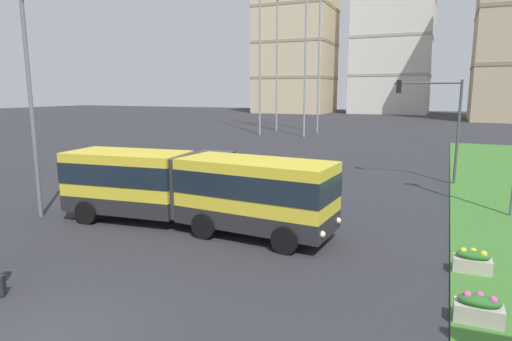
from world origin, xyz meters
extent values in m
plane|color=#2D2D33|center=(0.00, 0.00, 0.00)|extent=(260.00, 260.00, 0.00)
cube|color=yellow|center=(1.46, 8.47, 1.73)|extent=(6.16, 2.91, 2.55)
cube|color=#262628|center=(1.46, 8.47, 0.80)|extent=(6.18, 2.93, 0.70)
cube|color=#19232D|center=(1.46, 8.47, 2.15)|extent=(6.20, 2.95, 0.90)
cube|color=yellow|center=(-4.61, 8.33, 1.73)|extent=(5.45, 3.07, 2.55)
cube|color=#262628|center=(-4.61, 8.33, 0.80)|extent=(5.47, 3.09, 0.70)
cube|color=#19232D|center=(-4.61, 8.33, 2.15)|extent=(5.49, 3.11, 0.90)
cylinder|color=#383838|center=(-1.53, 8.68, 1.72)|extent=(2.40, 2.40, 2.45)
cylinder|color=black|center=(3.35, 9.59, 0.50)|extent=(1.02, 0.35, 1.00)
cylinder|color=black|center=(3.17, 7.09, 0.50)|extent=(1.02, 0.35, 1.00)
cylinder|color=black|center=(-0.05, 9.82, 0.50)|extent=(1.02, 0.35, 1.00)
cylinder|color=black|center=(-0.22, 7.33, 0.50)|extent=(1.02, 0.35, 1.00)
cylinder|color=black|center=(-6.04, 9.43, 0.50)|extent=(1.03, 0.39, 1.00)
cylinder|color=black|center=(-5.76, 6.94, 0.50)|extent=(1.03, 0.39, 1.00)
sphere|color=#F9EFC6|center=(4.54, 9.15, 0.80)|extent=(0.24, 0.24, 0.24)
sphere|color=#F9EFC6|center=(4.41, 7.36, 0.80)|extent=(0.24, 0.24, 0.24)
cube|color=silver|center=(-6.00, 18.83, 0.58)|extent=(4.56, 2.22, 0.80)
cube|color=black|center=(-6.15, 18.82, 1.28)|extent=(2.53, 1.91, 0.60)
cylinder|color=black|center=(-4.60, 19.87, 0.32)|extent=(0.66, 0.28, 0.64)
cylinder|color=black|center=(-4.42, 18.08, 0.32)|extent=(0.66, 0.28, 0.64)
cylinder|color=black|center=(-7.58, 19.58, 0.32)|extent=(0.66, 0.28, 0.64)
cylinder|color=black|center=(-7.40, 17.79, 0.32)|extent=(0.66, 0.28, 0.64)
cube|color=#B7AD9E|center=(9.06, 4.60, 0.30)|extent=(1.10, 0.56, 0.44)
ellipsoid|color=#2D6B28|center=(9.06, 4.60, 0.62)|extent=(0.99, 0.50, 0.28)
sphere|color=#D14C99|center=(8.78, 4.60, 0.72)|extent=(0.20, 0.20, 0.20)
sphere|color=#D14C99|center=(9.06, 4.68, 0.72)|extent=(0.20, 0.20, 0.20)
sphere|color=#D14C99|center=(9.34, 4.54, 0.72)|extent=(0.20, 0.20, 0.20)
cube|color=#B7AD9E|center=(9.06, 7.84, 0.30)|extent=(1.10, 0.56, 0.44)
ellipsoid|color=#2D6B28|center=(9.06, 7.84, 0.62)|extent=(0.99, 0.50, 0.28)
sphere|color=yellow|center=(8.78, 7.84, 0.72)|extent=(0.20, 0.20, 0.20)
sphere|color=yellow|center=(9.06, 7.92, 0.72)|extent=(0.20, 0.20, 0.20)
sphere|color=yellow|center=(9.34, 7.78, 0.72)|extent=(0.20, 0.20, 0.20)
cylinder|color=#474C51|center=(8.66, 22.00, 3.13)|extent=(0.16, 0.16, 6.27)
cylinder|color=#474C51|center=(6.75, 22.00, 6.07)|extent=(3.82, 0.10, 0.10)
cube|color=black|center=(5.14, 22.00, 5.87)|extent=(0.28, 0.28, 0.80)
sphere|color=red|center=(5.14, 22.00, 6.12)|extent=(0.16, 0.16, 0.16)
sphere|color=yellow|center=(5.14, 22.00, 5.86)|extent=(0.16, 0.16, 0.16)
sphere|color=green|center=(5.14, 22.00, 5.60)|extent=(0.16, 0.16, 0.16)
cylinder|color=slate|center=(-8.50, 6.94, 4.71)|extent=(0.18, 0.18, 9.42)
cube|color=beige|center=(-30.00, 105.81, 17.58)|extent=(18.74, 17.28, 35.16)
cube|color=#9C8D6E|center=(-30.00, 105.81, 9.14)|extent=(18.94, 17.48, 0.70)
cube|color=#9C8D6E|center=(-30.00, 105.81, 17.93)|extent=(18.94, 17.48, 0.70)
cube|color=#9C8D6E|center=(-30.00, 105.81, 26.72)|extent=(18.94, 17.48, 0.70)
cube|color=silver|center=(-6.25, 112.87, 18.45)|extent=(18.89, 17.59, 36.90)
cube|color=#A4A099|center=(-6.25, 112.87, 9.57)|extent=(19.09, 17.79, 0.70)
cube|color=#A4A099|center=(-6.25, 112.87, 18.80)|extent=(19.09, 17.79, 0.70)
cube|color=#A4A099|center=(-6.25, 112.87, 28.02)|extent=(19.09, 17.79, 0.70)
cylinder|color=gray|center=(-14.26, 51.26, 17.45)|extent=(0.24, 0.24, 34.91)
camera|label=1|loc=(8.04, -6.41, 5.58)|focal=30.37mm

